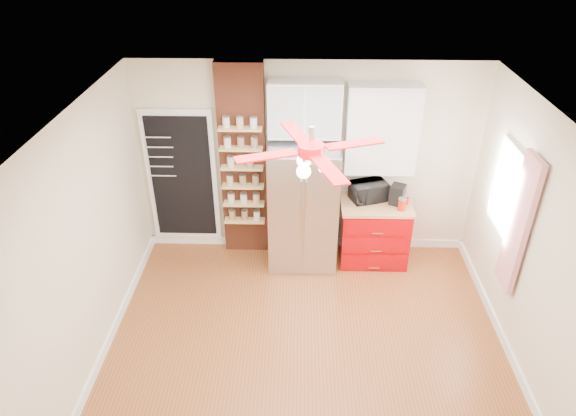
{
  "coord_description": "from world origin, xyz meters",
  "views": [
    {
      "loc": [
        -0.1,
        -4.18,
        4.34
      ],
      "look_at": [
        -0.23,
        0.9,
        1.28
      ],
      "focal_mm": 32.0,
      "sensor_mm": 36.0,
      "label": 1
    }
  ],
  "objects_px": {
    "fridge": "(303,206)",
    "toaster_oven": "(368,191)",
    "pantry_jar_oats": "(231,162)",
    "coffee_maker": "(397,195)",
    "canister_left": "(402,205)",
    "ceiling_fan": "(311,150)",
    "red_cabinet": "(374,232)"
  },
  "relations": [
    {
      "from": "fridge",
      "to": "pantry_jar_oats",
      "type": "height_order",
      "value": "fridge"
    },
    {
      "from": "canister_left",
      "to": "toaster_oven",
      "type": "bearing_deg",
      "value": 147.41
    },
    {
      "from": "red_cabinet",
      "to": "toaster_oven",
      "type": "relative_size",
      "value": 2.05
    },
    {
      "from": "fridge",
      "to": "toaster_oven",
      "type": "xyz_separation_m",
      "value": [
        0.86,
        0.15,
        0.15
      ]
    },
    {
      "from": "fridge",
      "to": "toaster_oven",
      "type": "height_order",
      "value": "fridge"
    },
    {
      "from": "fridge",
      "to": "red_cabinet",
      "type": "xyz_separation_m",
      "value": [
        0.97,
        0.05,
        -0.42
      ]
    },
    {
      "from": "pantry_jar_oats",
      "to": "coffee_maker",
      "type": "bearing_deg",
      "value": -2.16
    },
    {
      "from": "fridge",
      "to": "pantry_jar_oats",
      "type": "relative_size",
      "value": 12.78
    },
    {
      "from": "coffee_maker",
      "to": "canister_left",
      "type": "xyz_separation_m",
      "value": [
        0.04,
        -0.16,
        -0.06
      ]
    },
    {
      "from": "red_cabinet",
      "to": "canister_left",
      "type": "xyz_separation_m",
      "value": [
        0.3,
        -0.15,
        0.53
      ]
    },
    {
      "from": "toaster_oven",
      "to": "coffee_maker",
      "type": "bearing_deg",
      "value": -34.98
    },
    {
      "from": "red_cabinet",
      "to": "toaster_oven",
      "type": "bearing_deg",
      "value": 135.75
    },
    {
      "from": "pantry_jar_oats",
      "to": "toaster_oven",
      "type": "bearing_deg",
      "value": 0.49
    },
    {
      "from": "fridge",
      "to": "toaster_oven",
      "type": "relative_size",
      "value": 3.81
    },
    {
      "from": "coffee_maker",
      "to": "canister_left",
      "type": "height_order",
      "value": "coffee_maker"
    },
    {
      "from": "fridge",
      "to": "ceiling_fan",
      "type": "height_order",
      "value": "ceiling_fan"
    },
    {
      "from": "toaster_oven",
      "to": "pantry_jar_oats",
      "type": "xyz_separation_m",
      "value": [
        -1.81,
        -0.02,
        0.41
      ]
    },
    {
      "from": "ceiling_fan",
      "to": "red_cabinet",
      "type": "bearing_deg",
      "value": 61.29
    },
    {
      "from": "red_cabinet",
      "to": "ceiling_fan",
      "type": "height_order",
      "value": "ceiling_fan"
    },
    {
      "from": "toaster_oven",
      "to": "coffee_maker",
      "type": "height_order",
      "value": "coffee_maker"
    },
    {
      "from": "ceiling_fan",
      "to": "coffee_maker",
      "type": "distance_m",
      "value": 2.48
    },
    {
      "from": "ceiling_fan",
      "to": "coffee_maker",
      "type": "xyz_separation_m",
      "value": [
        1.18,
        1.69,
        -1.39
      ]
    },
    {
      "from": "coffee_maker",
      "to": "pantry_jar_oats",
      "type": "relative_size",
      "value": 1.96
    },
    {
      "from": "fridge",
      "to": "ceiling_fan",
      "type": "xyz_separation_m",
      "value": [
        0.05,
        -1.63,
        1.55
      ]
    },
    {
      "from": "red_cabinet",
      "to": "ceiling_fan",
      "type": "bearing_deg",
      "value": -118.71
    },
    {
      "from": "toaster_oven",
      "to": "ceiling_fan",
      "type": "bearing_deg",
      "value": -134.67
    },
    {
      "from": "red_cabinet",
      "to": "toaster_oven",
      "type": "xyz_separation_m",
      "value": [
        -0.11,
        0.1,
        0.58
      ]
    },
    {
      "from": "canister_left",
      "to": "fridge",
      "type": "bearing_deg",
      "value": 175.27
    },
    {
      "from": "coffee_maker",
      "to": "pantry_jar_oats",
      "type": "height_order",
      "value": "pantry_jar_oats"
    },
    {
      "from": "fridge",
      "to": "canister_left",
      "type": "distance_m",
      "value": 1.28
    },
    {
      "from": "toaster_oven",
      "to": "coffee_maker",
      "type": "xyz_separation_m",
      "value": [
        0.37,
        -0.1,
        0.01
      ]
    },
    {
      "from": "red_cabinet",
      "to": "pantry_jar_oats",
      "type": "xyz_separation_m",
      "value": [
        -1.91,
        0.09,
        0.99
      ]
    }
  ]
}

